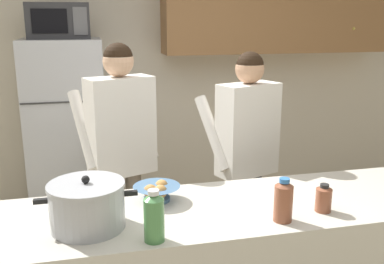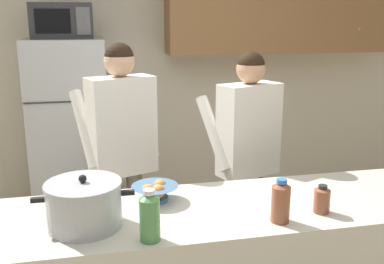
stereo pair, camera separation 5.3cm
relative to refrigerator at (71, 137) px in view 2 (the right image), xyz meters
The scene contains 10 objects.
back_wall_unit 1.29m from the refrigerator, 20.28° to the left, with size 6.00×0.48×2.60m.
refrigerator is the anchor object (origin of this frame).
microwave 0.98m from the refrigerator, 89.93° to the right, with size 0.48×0.37×0.28m.
person_near_pot 1.05m from the refrigerator, 67.52° to the right, with size 0.61×0.55×1.69m.
person_by_sink 1.65m from the refrigerator, 41.21° to the right, with size 0.59×0.54×1.63m.
cooking_pot 1.94m from the refrigerator, 85.10° to the right, with size 0.45×0.34×0.25m.
bread_bowl 1.78m from the refrigerator, 73.21° to the right, with size 0.24×0.24×0.10m.
bottle_near_edge 2.17m from the refrigerator, 78.33° to the right, with size 0.09×0.09×0.23m.
bottle_mid_counter 2.32m from the refrigerator, 63.13° to the right, with size 0.09×0.09×0.21m.
bottle_far_corner 2.39m from the refrigerator, 57.49° to the right, with size 0.08×0.08×0.14m.
Camera 2 is at (-0.54, -1.96, 1.83)m, focal length 40.96 mm.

